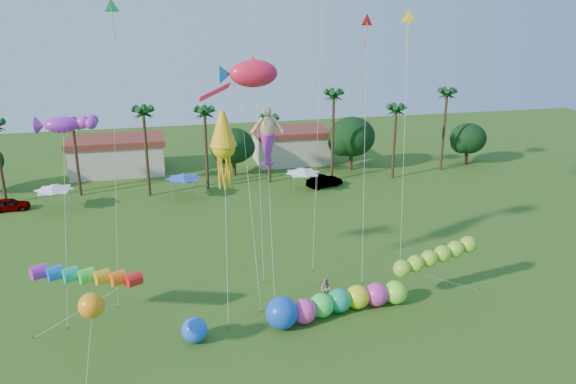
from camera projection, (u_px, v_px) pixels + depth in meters
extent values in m
cylinder|color=#3A2819|center=(0.00, 165.00, 62.76)|extent=(0.36, 0.36, 9.00)
cylinder|color=#3A2819|center=(77.00, 161.00, 65.53)|extent=(0.36, 0.36, 8.50)
cylinder|color=#3A2819|center=(147.00, 155.00, 65.21)|extent=(0.36, 0.36, 10.00)
cylinder|color=#3A2819|center=(206.00, 151.00, 67.76)|extent=(0.36, 0.36, 9.50)
cylinder|color=#3A2819|center=(269.00, 152.00, 70.68)|extent=(0.36, 0.36, 8.00)
cylinder|color=#3A2819|center=(333.00, 138.00, 71.05)|extent=(0.36, 0.36, 11.00)
cylinder|color=#3A2819|center=(394.00, 144.00, 72.21)|extent=(0.36, 0.36, 9.00)
cylinder|color=#3A2819|center=(444.00, 132.00, 75.58)|extent=(0.36, 0.36, 10.50)
sphere|color=#113814|center=(233.00, 146.00, 73.48)|extent=(5.46, 5.46, 5.46)
sphere|color=#113814|center=(352.00, 137.00, 75.89)|extent=(6.30, 6.30, 6.30)
sphere|color=#113814|center=(468.00, 138.00, 79.01)|extent=(5.04, 5.04, 5.04)
cube|color=beige|center=(118.00, 158.00, 75.43)|extent=(12.00, 7.00, 4.00)
cube|color=beige|center=(291.00, 148.00, 80.72)|extent=(10.00, 7.00, 4.00)
pyramid|color=white|center=(54.00, 187.00, 60.95)|extent=(3.00, 3.00, 0.60)
pyramid|color=blue|center=(184.00, 176.00, 64.96)|extent=(3.00, 3.00, 0.60)
pyramid|color=white|center=(303.00, 170.00, 67.12)|extent=(3.00, 3.00, 0.60)
imported|color=#4C4C54|center=(10.00, 204.00, 61.63)|extent=(4.16, 1.82, 1.40)
imported|color=#4C4C54|center=(324.00, 181.00, 69.72)|extent=(4.84, 2.97, 1.51)
imported|color=#A68C8A|center=(326.00, 289.00, 42.80)|extent=(1.06, 1.10, 1.79)
sphere|color=#ED3EA5|center=(304.00, 311.00, 39.65)|extent=(1.80, 1.80, 1.80)
sphere|color=#37ED47|center=(321.00, 305.00, 40.43)|extent=(1.80, 1.80, 1.80)
sphere|color=#169D6C|center=(339.00, 301.00, 41.10)|extent=(1.80, 1.80, 1.80)
sphere|color=#D6ED18|center=(357.00, 297.00, 41.61)|extent=(1.80, 1.80, 1.80)
sphere|color=#DA33AA|center=(376.00, 294.00, 41.97)|extent=(1.80, 1.80, 1.80)
sphere|color=#88F937|center=(395.00, 292.00, 42.28)|extent=(1.80, 1.80, 1.80)
sphere|color=blue|center=(282.00, 313.00, 38.95)|extent=(2.64, 2.64, 2.30)
sphere|color=blue|center=(194.00, 330.00, 37.40)|extent=(1.74, 1.74, 1.74)
cylinder|color=red|center=(106.00, 282.00, 37.92)|extent=(7.18, 3.09, 0.98)
cylinder|color=silver|center=(83.00, 309.00, 38.15)|extent=(6.89, 0.05, 3.68)
cylinder|color=brown|center=(33.00, 338.00, 37.96)|extent=(0.08, 0.08, 0.16)
ellipsoid|color=#8ECC2D|center=(402.00, 269.00, 41.81)|extent=(7.18, 1.60, 1.56)
cylinder|color=silver|center=(441.00, 280.00, 43.15)|extent=(6.90, 0.31, 2.82)
cylinder|color=brown|center=(479.00, 289.00, 44.45)|extent=(0.08, 0.08, 0.16)
sphere|color=orange|center=(91.00, 305.00, 32.18)|extent=(1.99, 1.99, 1.51)
cylinder|color=silver|center=(88.00, 349.00, 32.47)|extent=(0.82, 0.95, 5.09)
cylinder|color=silver|center=(271.00, 222.00, 42.63)|extent=(0.40, 3.94, 11.59)
cylinder|color=brown|center=(275.00, 302.00, 42.58)|extent=(0.08, 0.08, 0.16)
ellipsoid|color=#FE1C40|center=(254.00, 74.00, 39.94)|extent=(5.46, 3.72, 2.17)
cylinder|color=silver|center=(257.00, 195.00, 40.60)|extent=(0.56, 4.21, 16.85)
cylinder|color=brown|center=(261.00, 311.00, 41.23)|extent=(0.08, 0.08, 0.16)
cylinder|color=silver|center=(257.00, 107.00, 44.34)|extent=(0.59, 6.47, 27.73)
cylinder|color=brown|center=(264.00, 282.00, 45.64)|extent=(0.08, 0.08, 0.16)
cone|color=yellow|center=(224.00, 147.00, 39.85)|extent=(1.94, 1.94, 5.42)
cylinder|color=silver|center=(226.00, 237.00, 39.50)|extent=(0.70, 4.68, 11.89)
cylinder|color=brown|center=(228.00, 328.00, 39.12)|extent=(0.08, 0.08, 0.16)
ellipsoid|color=purple|center=(62.00, 125.00, 37.88)|extent=(4.57, 3.54, 1.57)
cylinder|color=silver|center=(65.00, 228.00, 38.50)|extent=(0.93, 3.18, 13.81)
cylinder|color=brown|center=(67.00, 328.00, 39.09)|extent=(0.08, 0.08, 0.16)
cone|color=red|center=(367.00, 21.00, 43.35)|extent=(1.22, 0.54, 1.20)
cylinder|color=silver|center=(364.00, 156.00, 44.38)|extent=(1.21, 4.42, 20.30)
cylinder|color=brown|center=(362.00, 283.00, 45.39)|extent=(0.08, 0.08, 0.16)
cone|color=yellow|center=(408.00, 18.00, 44.65)|extent=(1.38, 0.62, 1.35)
cylinder|color=silver|center=(404.00, 150.00, 45.89)|extent=(1.21, 4.07, 20.51)
cylinder|color=brown|center=(400.00, 273.00, 47.09)|extent=(0.08, 0.08, 0.16)
cone|color=#2FC857|center=(112.00, 7.00, 39.88)|extent=(1.26, 0.70, 1.25)
cylinder|color=silver|center=(115.00, 161.00, 40.86)|extent=(1.32, 4.88, 21.35)
cylinder|color=brown|center=(118.00, 307.00, 41.81)|extent=(0.08, 0.08, 0.16)
cylinder|color=silver|center=(318.00, 114.00, 45.33)|extent=(1.57, 3.40, 26.27)
cylinder|color=brown|center=(312.00, 270.00, 47.71)|extent=(0.08, 0.08, 0.16)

